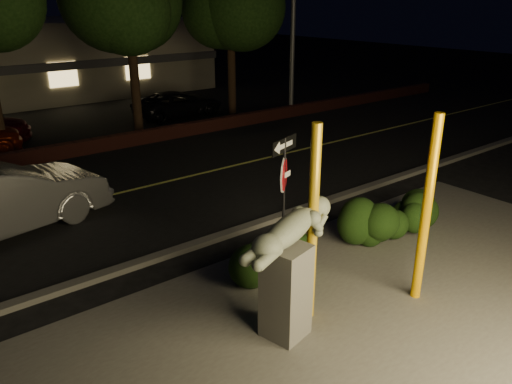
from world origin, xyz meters
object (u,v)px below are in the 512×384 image
yellow_pole_left (313,226)px  sculpture (288,262)px  yellow_pole_right (426,211)px  signpost (284,175)px  parked_car_dark (178,104)px

yellow_pole_left → sculpture: 0.74m
yellow_pole_left → yellow_pole_right: bearing=-21.9°
yellow_pole_left → signpost: 2.03m
yellow_pole_left → parked_car_dark: 16.22m
signpost → parked_car_dark: 14.23m
sculpture → parked_car_dark: bearing=53.4°
yellow_pole_right → signpost: (-1.01, 2.57, 0.16)m
signpost → parked_car_dark: (5.10, 13.23, -1.30)m
yellow_pole_right → yellow_pole_left: bearing=158.1°
signpost → sculpture: bearing=-148.3°
yellow_pole_right → sculpture: yellow_pole_right is taller
yellow_pole_right → parked_car_dark: size_ratio=0.83×
sculpture → parked_car_dark: (6.67, 15.14, -0.75)m
signpost → parked_car_dark: signpost is taller
yellow_pole_right → signpost: size_ratio=1.30×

